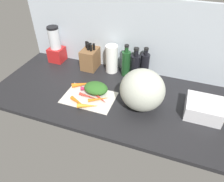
% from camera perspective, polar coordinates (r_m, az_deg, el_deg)
% --- Properties ---
extents(ground_plane, '(1.70, 0.80, 0.03)m').
position_cam_1_polar(ground_plane, '(1.57, -1.46, -0.86)').
color(ground_plane, black).
extents(wall_back, '(1.70, 0.03, 0.60)m').
position_cam_1_polar(wall_back, '(1.72, 3.12, 15.10)').
color(wall_back, '#ADB7C1').
rests_on(wall_back, ground_plane).
extents(cutting_board, '(0.37, 0.25, 0.01)m').
position_cam_1_polar(cutting_board, '(1.52, -6.32, -1.73)').
color(cutting_board, beige).
rests_on(cutting_board, ground_plane).
extents(carrot_0, '(0.16, 0.09, 0.03)m').
position_cam_1_polar(carrot_0, '(1.46, -9.08, -3.13)').
color(carrot_0, orange).
rests_on(carrot_0, cutting_board).
extents(carrot_1, '(0.13, 0.09, 0.02)m').
position_cam_1_polar(carrot_1, '(1.48, -3.27, -1.93)').
color(carrot_1, red).
rests_on(carrot_1, cutting_board).
extents(carrot_2, '(0.15, 0.08, 0.03)m').
position_cam_1_polar(carrot_2, '(1.42, -6.66, -4.04)').
color(carrot_2, orange).
rests_on(carrot_2, cutting_board).
extents(carrot_3, '(0.14, 0.10, 0.02)m').
position_cam_1_polar(carrot_3, '(1.47, -3.67, -2.21)').
color(carrot_3, orange).
rests_on(carrot_3, cutting_board).
extents(carrot_4, '(0.17, 0.12, 0.03)m').
position_cam_1_polar(carrot_4, '(1.62, -7.86, 1.88)').
color(carrot_4, orange).
rests_on(carrot_4, cutting_board).
extents(carrot_5, '(0.15, 0.03, 0.02)m').
position_cam_1_polar(carrot_5, '(1.51, -6.47, -1.44)').
color(carrot_5, red).
rests_on(carrot_5, cutting_board).
extents(carrot_6, '(0.14, 0.07, 0.03)m').
position_cam_1_polar(carrot_6, '(1.57, -6.12, 0.68)').
color(carrot_6, '#B2264C').
rests_on(carrot_6, cutting_board).
extents(carrot_greens_pile, '(0.18, 0.14, 0.08)m').
position_cam_1_polar(carrot_greens_pile, '(1.53, -4.44, 0.79)').
color(carrot_greens_pile, '#2D6023').
rests_on(carrot_greens_pile, cutting_board).
extents(winter_squash, '(0.30, 0.27, 0.29)m').
position_cam_1_polar(winter_squash, '(1.36, 8.27, 0.25)').
color(winter_squash, '#B2B7A8').
rests_on(winter_squash, ground_plane).
extents(knife_block, '(0.13, 0.17, 0.23)m').
position_cam_1_polar(knife_block, '(1.82, -5.97, 8.92)').
color(knife_block, brown).
rests_on(knife_block, ground_plane).
extents(blender_appliance, '(0.13, 0.13, 0.32)m').
position_cam_1_polar(blender_appliance, '(1.96, -15.16, 11.62)').
color(blender_appliance, red).
rests_on(blender_appliance, ground_plane).
extents(paper_towel_roll, '(0.10, 0.10, 0.24)m').
position_cam_1_polar(paper_towel_roll, '(1.74, -0.08, 8.80)').
color(paper_towel_roll, white).
rests_on(paper_towel_roll, ground_plane).
extents(bottle_0, '(0.07, 0.07, 0.27)m').
position_cam_1_polar(bottle_0, '(1.70, 3.84, 7.68)').
color(bottle_0, '#19421E').
rests_on(bottle_0, ground_plane).
extents(bottle_1, '(0.07, 0.07, 0.26)m').
position_cam_1_polar(bottle_1, '(1.69, 6.38, 7.06)').
color(bottle_1, black).
rests_on(bottle_1, ground_plane).
extents(bottle_2, '(0.07, 0.07, 0.26)m').
position_cam_1_polar(bottle_2, '(1.70, 8.92, 7.08)').
color(bottle_2, black).
rests_on(bottle_2, ground_plane).
extents(dish_rack, '(0.23, 0.21, 0.10)m').
position_cam_1_polar(dish_rack, '(1.47, 23.75, -4.49)').
color(dish_rack, silver).
rests_on(dish_rack, ground_plane).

